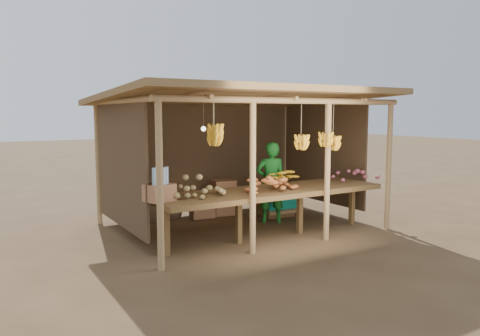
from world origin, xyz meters
TOP-DOWN VIEW (x-y plane):
  - ground at (0.00, 0.00)m, footprint 60.00×60.00m
  - stall_structure at (-0.04, -0.05)m, footprint 4.70×3.50m
  - counter at (0.00, -0.95)m, footprint 3.90×1.05m
  - potato_heap at (-1.33, -1.00)m, footprint 0.95×0.64m
  - sweet_potato_heap at (-0.12, -1.03)m, footprint 0.96×0.64m
  - onion_heap at (1.90, -0.92)m, footprint 0.94×0.62m
  - banana_pile at (0.55, -0.54)m, footprint 0.53×0.32m
  - tomato_basin at (-1.90, -0.64)m, footprint 0.36×0.36m
  - bottle_box at (-1.90, -0.97)m, footprint 0.44×0.38m
  - vendor at (0.64, -0.04)m, footprint 0.64×0.55m
  - tarp_crate at (1.05, 0.38)m, footprint 0.70×0.62m
  - carton_stack at (0.02, 0.91)m, footprint 0.95×0.40m
  - burlap_sacks at (-1.05, 1.18)m, footprint 0.90×0.47m

SIDE VIEW (x-z plane):
  - ground at x=0.00m, z-range 0.00..0.00m
  - burlap_sacks at x=-1.05m, z-range -0.04..0.60m
  - carton_stack at x=0.02m, z-range -0.04..0.65m
  - tarp_crate at x=1.05m, z-range -0.07..0.72m
  - counter at x=0.00m, z-range 0.34..1.14m
  - vendor at x=0.64m, z-range 0.00..1.49m
  - tomato_basin at x=-1.90m, z-range 0.78..0.97m
  - banana_pile at x=0.55m, z-range 0.80..1.14m
  - sweet_potato_heap at x=-0.12m, z-range 0.80..1.15m
  - onion_heap at x=1.90m, z-range 0.80..1.16m
  - potato_heap at x=-1.33m, z-range 0.80..1.16m
  - bottle_box at x=-1.90m, z-range 0.74..1.22m
  - stall_structure at x=-0.04m, z-range 0.70..3.13m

